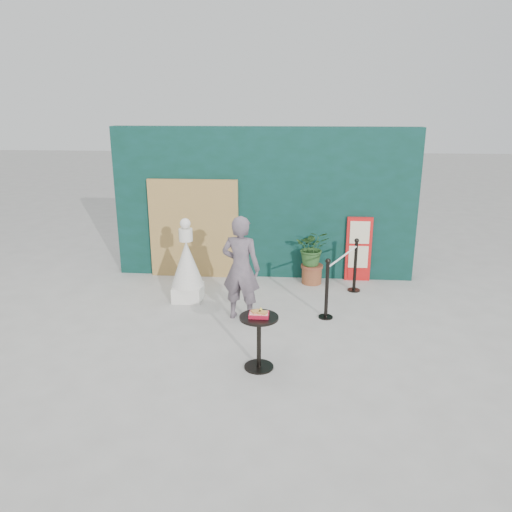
# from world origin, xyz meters

# --- Properties ---
(ground) EXTENTS (60.00, 60.00, 0.00)m
(ground) POSITION_xyz_m (0.00, 0.00, 0.00)
(ground) COLOR #ADAAA5
(ground) RESTS_ON ground
(back_wall) EXTENTS (6.00, 0.30, 3.00)m
(back_wall) POSITION_xyz_m (0.00, 3.15, 1.50)
(back_wall) COLOR #0A2F25
(back_wall) RESTS_ON ground
(bamboo_fence) EXTENTS (1.80, 0.08, 2.00)m
(bamboo_fence) POSITION_xyz_m (-1.40, 2.94, 1.00)
(bamboo_fence) COLOR tan
(bamboo_fence) RESTS_ON ground
(woman) EXTENTS (0.71, 0.54, 1.74)m
(woman) POSITION_xyz_m (-0.22, 0.92, 0.87)
(woman) COLOR slate
(woman) RESTS_ON ground
(menu_board) EXTENTS (0.50, 0.07, 1.30)m
(menu_board) POSITION_xyz_m (1.90, 2.95, 0.65)
(menu_board) COLOR red
(menu_board) RESTS_ON ground
(statue) EXTENTS (0.59, 0.59, 1.52)m
(statue) POSITION_xyz_m (-1.27, 1.64, 0.62)
(statue) COLOR white
(statue) RESTS_ON ground
(cafe_table) EXTENTS (0.52, 0.52, 0.75)m
(cafe_table) POSITION_xyz_m (0.19, -0.68, 0.50)
(cafe_table) COLOR black
(cafe_table) RESTS_ON ground
(food_basket) EXTENTS (0.26, 0.19, 0.11)m
(food_basket) POSITION_xyz_m (0.20, -0.68, 0.79)
(food_basket) COLOR #B5132D
(food_basket) RESTS_ON cafe_table
(planter) EXTENTS (0.64, 0.56, 1.09)m
(planter) POSITION_xyz_m (0.98, 2.71, 0.63)
(planter) COLOR brown
(planter) RESTS_ON ground
(stanchion_barrier) EXTENTS (0.84, 1.54, 1.03)m
(stanchion_barrier) POSITION_xyz_m (1.48, 1.70, 0.49)
(stanchion_barrier) COLOR black
(stanchion_barrier) RESTS_ON ground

